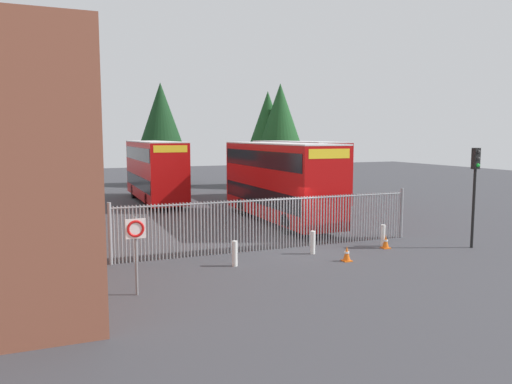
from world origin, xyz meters
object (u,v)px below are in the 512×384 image
at_px(double_decker_bus_behind_fence_right, 155,169).
at_px(bollard_center_front, 313,242).
at_px(bollard_near_left, 235,254).
at_px(double_decker_bus_behind_fence_left, 297,169).
at_px(bollard_near_right, 383,235).
at_px(traffic_light_kerbside, 475,179).
at_px(traffic_cone_by_gate, 386,242).
at_px(traffic_cone_mid_forecourt, 347,254).
at_px(speed_limit_sign_post, 136,238).
at_px(double_decker_bus_near_gate, 279,179).

xyz_separation_m(double_decker_bus_behind_fence_right, bollard_center_front, (2.94, -18.38, -1.95)).
distance_m(double_decker_bus_behind_fence_right, bollard_near_left, 19.09).
relative_size(double_decker_bus_behind_fence_left, bollard_center_front, 11.38).
relative_size(bollard_center_front, bollard_near_right, 1.00).
bearing_deg(bollard_near_left, bollard_center_front, 9.50).
bearing_deg(traffic_light_kerbside, traffic_cone_by_gate, 159.52).
distance_m(double_decker_bus_behind_fence_right, traffic_cone_mid_forecourt, 20.35).
height_order(bollard_near_left, speed_limit_sign_post, speed_limit_sign_post).
height_order(double_decker_bus_behind_fence_left, traffic_light_kerbside, double_decker_bus_behind_fence_left).
xyz_separation_m(double_decker_bus_behind_fence_right, traffic_light_kerbside, (9.85, -19.97, 0.56)).
relative_size(double_decker_bus_near_gate, traffic_cone_by_gate, 18.32).
bearing_deg(traffic_light_kerbside, bollard_center_front, 167.06).
distance_m(traffic_cone_mid_forecourt, traffic_light_kerbside, 6.82).
bearing_deg(bollard_near_left, traffic_cone_mid_forecourt, -12.48).
relative_size(double_decker_bus_behind_fence_right, traffic_cone_mid_forecourt, 18.32).
bearing_deg(traffic_light_kerbside, double_decker_bus_near_gate, 119.02).
relative_size(traffic_cone_mid_forecourt, speed_limit_sign_post, 0.25).
xyz_separation_m(double_decker_bus_behind_fence_left, traffic_cone_mid_forecourt, (-5.84, -15.90, -2.13)).
relative_size(speed_limit_sign_post, traffic_light_kerbside, 0.56).
distance_m(double_decker_bus_behind_fence_left, bollard_center_front, 15.88).
bearing_deg(traffic_cone_mid_forecourt, speed_limit_sign_post, -172.00).
height_order(bollard_center_front, traffic_cone_mid_forecourt, bollard_center_front).
relative_size(double_decker_bus_near_gate, bollard_near_right, 11.38).
bearing_deg(speed_limit_sign_post, double_decker_bus_behind_fence_left, 50.67).
relative_size(double_decker_bus_behind_fence_right, traffic_cone_by_gate, 18.32).
xyz_separation_m(bollard_near_left, traffic_cone_by_gate, (6.99, 0.33, -0.19)).
relative_size(bollard_near_left, bollard_center_front, 1.00).
bearing_deg(double_decker_bus_near_gate, bollard_center_front, -104.45).
bearing_deg(double_decker_bus_behind_fence_right, double_decker_bus_near_gate, -66.11).
relative_size(bollard_near_left, traffic_light_kerbside, 0.22).
bearing_deg(bollard_near_left, traffic_light_kerbside, -5.36).
distance_m(bollard_center_front, bollard_near_right, 3.54).
bearing_deg(traffic_cone_by_gate, bollard_near_right, 70.26).
height_order(traffic_cone_by_gate, traffic_cone_mid_forecourt, same).
bearing_deg(bollard_near_right, double_decker_bus_behind_fence_left, 78.30).
height_order(bollard_center_front, traffic_light_kerbside, traffic_light_kerbside).
bearing_deg(speed_limit_sign_post, traffic_cone_by_gate, 12.49).
relative_size(double_decker_bus_near_gate, bollard_near_left, 11.38).
xyz_separation_m(double_decker_bus_near_gate, double_decker_bus_behind_fence_left, (4.57, 6.93, 0.00)).
distance_m(bollard_near_left, traffic_cone_mid_forecourt, 4.35).
bearing_deg(double_decker_bus_behind_fence_right, traffic_cone_mid_forecourt, -79.80).
relative_size(traffic_cone_by_gate, traffic_light_kerbside, 0.14).
height_order(bollard_near_left, traffic_cone_by_gate, bollard_near_left).
relative_size(double_decker_bus_behind_fence_left, traffic_light_kerbside, 2.51).
height_order(double_decker_bus_near_gate, double_decker_bus_behind_fence_right, same).
xyz_separation_m(traffic_cone_by_gate, traffic_cone_mid_forecourt, (-2.75, -1.27, 0.00)).
relative_size(double_decker_bus_near_gate, traffic_light_kerbside, 2.51).
bearing_deg(traffic_cone_mid_forecourt, traffic_cone_by_gate, 24.72).
bearing_deg(bollard_center_front, bollard_near_left, -170.50).
bearing_deg(bollard_near_right, double_decker_bus_near_gate, 102.52).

